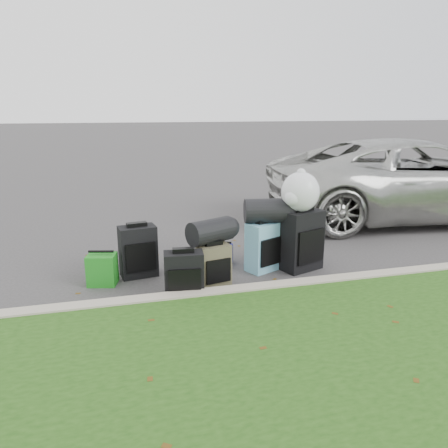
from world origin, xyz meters
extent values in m
plane|color=#383535|center=(0.00, 0.00, 0.00)|extent=(120.00, 120.00, 0.00)
cube|color=#9E937F|center=(0.00, -1.00, 0.07)|extent=(120.00, 0.18, 0.15)
imported|color=#B7B7B2|center=(4.01, 1.73, 0.75)|extent=(5.67, 3.13, 1.50)
cube|color=black|center=(-0.82, -0.79, 0.27)|extent=(0.45, 0.28, 0.54)
cube|color=black|center=(-1.26, 0.02, 0.32)|extent=(0.48, 0.33, 0.64)
cube|color=#423E2A|center=(-0.42, -0.54, 0.25)|extent=(0.41, 0.30, 0.51)
cube|color=teal|center=(0.33, -0.18, 0.32)|extent=(0.51, 0.42, 0.64)
cube|color=black|center=(0.82, -0.28, 0.39)|extent=(0.60, 0.47, 0.78)
cube|color=#1D811C|center=(-1.70, -0.15, 0.19)|extent=(0.38, 0.33, 0.37)
cube|color=navy|center=(-0.11, 0.18, 0.13)|extent=(0.30, 0.27, 0.26)
cylinder|color=black|center=(-0.43, -0.46, 0.65)|extent=(0.61, 0.48, 0.29)
cylinder|color=black|center=(0.36, -0.17, 0.79)|extent=(0.60, 0.40, 0.31)
sphere|color=white|center=(0.77, -0.26, 1.03)|extent=(0.49, 0.49, 0.49)
camera|label=1|loc=(-1.54, -5.25, 2.06)|focal=35.00mm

